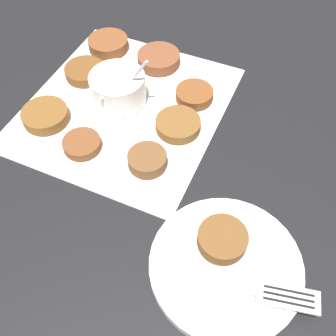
% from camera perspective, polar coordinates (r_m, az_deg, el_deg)
% --- Properties ---
extents(ground_plane, '(4.00, 4.00, 0.00)m').
position_cam_1_polar(ground_plane, '(0.68, -5.65, 8.20)').
color(ground_plane, black).
extents(napkin, '(0.37, 0.34, 0.00)m').
position_cam_1_polar(napkin, '(0.69, -6.18, 8.87)').
color(napkin, white).
rests_on(napkin, ground_plane).
extents(sauce_bowl, '(0.10, 0.10, 0.10)m').
position_cam_1_polar(sauce_bowl, '(0.69, -7.25, 11.22)').
color(sauce_bowl, white).
rests_on(sauce_bowl, napkin).
extents(fritter_0, '(0.06, 0.06, 0.02)m').
position_cam_1_polar(fritter_0, '(0.59, -3.02, 1.18)').
color(fritter_0, brown).
rests_on(fritter_0, napkin).
extents(fritter_1, '(0.07, 0.07, 0.02)m').
position_cam_1_polar(fritter_1, '(0.69, 3.85, 10.61)').
color(fritter_1, brown).
rests_on(fritter_1, napkin).
extents(fritter_2, '(0.08, 0.08, 0.02)m').
position_cam_1_polar(fritter_2, '(0.69, -17.39, 7.31)').
color(fritter_2, brown).
rests_on(fritter_2, napkin).
extents(fritter_3, '(0.08, 0.08, 0.02)m').
position_cam_1_polar(fritter_3, '(0.81, -8.67, 17.41)').
color(fritter_3, brown).
rests_on(fritter_3, napkin).
extents(fritter_4, '(0.07, 0.07, 0.02)m').
position_cam_1_polar(fritter_4, '(0.64, 1.41, 6.25)').
color(fritter_4, brown).
rests_on(fritter_4, napkin).
extents(fritter_5, '(0.06, 0.06, 0.01)m').
position_cam_1_polar(fritter_5, '(0.63, -12.40, 3.44)').
color(fritter_5, brown).
rests_on(fritter_5, napkin).
extents(fritter_6, '(0.07, 0.07, 0.02)m').
position_cam_1_polar(fritter_6, '(0.75, -11.98, 13.57)').
color(fritter_6, brown).
rests_on(fritter_6, napkin).
extents(fritter_7, '(0.08, 0.08, 0.02)m').
position_cam_1_polar(fritter_7, '(0.76, -1.36, 15.57)').
color(fritter_7, brown).
rests_on(fritter_7, napkin).
extents(serving_plate, '(0.20, 0.20, 0.02)m').
position_cam_1_polar(serving_plate, '(0.52, 8.39, -13.75)').
color(serving_plate, white).
rests_on(serving_plate, ground_plane).
extents(fritter_on_plate, '(0.06, 0.06, 0.02)m').
position_cam_1_polar(fritter_on_plate, '(0.51, 7.91, -10.14)').
color(fritter_on_plate, brown).
rests_on(fritter_on_plate, serving_plate).
extents(fork, '(0.07, 0.19, 0.00)m').
position_cam_1_polar(fork, '(0.50, 12.61, -17.00)').
color(fork, silver).
rests_on(fork, serving_plate).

